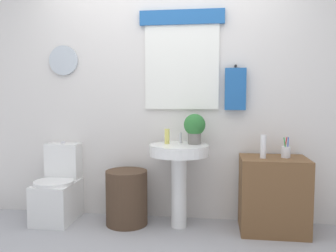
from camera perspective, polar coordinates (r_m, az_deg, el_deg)
The scene contains 10 objects.
back_wall at distance 3.54m, azimuth -0.48°, elevation 6.06°, with size 4.40×0.18×2.60m.
toilet at distance 3.71m, azimuth -17.45°, elevation -10.08°, with size 0.38×0.51×0.77m.
laundry_hamper at distance 3.45m, azimuth -6.77°, elevation -11.52°, with size 0.40×0.40×0.52m, color #4C3828.
pedestal_sink at distance 3.28m, azimuth 1.82°, elevation -6.19°, with size 0.55×0.55×0.78m.
faucet at distance 3.36m, azimuth 2.04°, elevation -1.94°, with size 0.03×0.03×0.10m, color silver.
wooden_cabinet at distance 3.37m, azimuth 16.82°, elevation -10.70°, with size 0.59×0.44×0.68m, color brown.
soap_bottle at distance 3.31m, azimuth -0.15°, elevation -1.69°, with size 0.05×0.05×0.14m, color #DBD166.
potted_plant at distance 3.28m, azimuth 4.37°, elevation -0.13°, with size 0.20×0.20×0.29m.
lotion_bottle at distance 3.22m, azimuth 15.30°, elevation -3.26°, with size 0.05×0.05×0.21m, color white.
toothbrush_cup at distance 3.32m, azimuth 18.71°, elevation -3.99°, with size 0.08×0.08×0.19m.
Camera 1 is at (0.51, -2.35, 1.24)m, focal length 37.29 mm.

